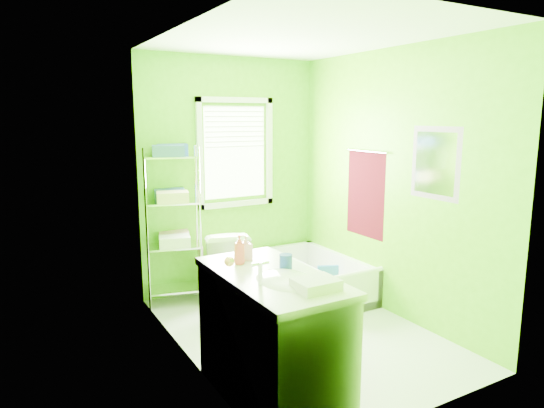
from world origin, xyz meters
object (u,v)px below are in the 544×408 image
toilet (224,265)px  wire_shelf_unit (174,208)px  bathtub (321,281)px  vanity (272,334)px

toilet → wire_shelf_unit: size_ratio=0.48×
bathtub → wire_shelf_unit: size_ratio=0.81×
bathtub → toilet: (-1.02, 0.35, 0.26)m
toilet → wire_shelf_unit: (-0.46, 0.21, 0.63)m
toilet → wire_shelf_unit: bearing=-9.8°
toilet → vanity: vanity is taller
toilet → vanity: bearing=90.7°
toilet → vanity: size_ratio=0.65×
toilet → vanity: 1.93m
vanity → toilet: bearing=75.9°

